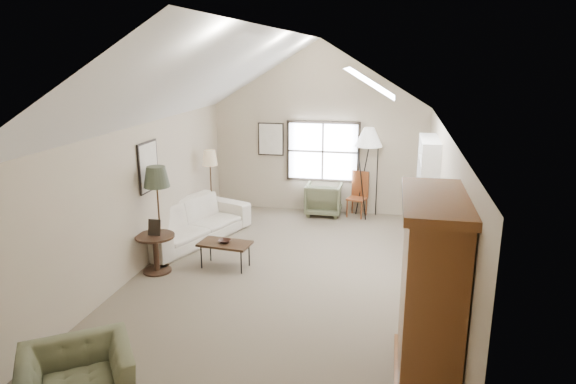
% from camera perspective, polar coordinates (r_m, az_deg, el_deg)
% --- Properties ---
extents(room_shell, '(5.01, 8.01, 4.00)m').
position_cam_1_polar(room_shell, '(7.97, -0.59, 11.91)').
color(room_shell, '#6F644F').
rests_on(room_shell, ground).
extents(window, '(1.72, 0.08, 1.42)m').
position_cam_1_polar(window, '(12.05, 3.89, 4.51)').
color(window, black).
rests_on(window, room_shell).
extents(skylight, '(0.80, 1.20, 0.52)m').
position_cam_1_polar(skylight, '(8.70, 9.30, 12.06)').
color(skylight, white).
rests_on(skylight, room_shell).
extents(wall_art, '(1.97, 3.71, 0.88)m').
position_cam_1_polar(wall_art, '(10.53, -8.39, 4.39)').
color(wall_art, black).
rests_on(wall_art, room_shell).
extents(armoire, '(0.60, 1.50, 2.20)m').
position_cam_1_polar(armoire, '(5.97, 15.54, -10.76)').
color(armoire, brown).
rests_on(armoire, ground).
extents(tv_alcove, '(0.32, 1.30, 2.10)m').
position_cam_1_polar(tv_alcove, '(9.73, 15.10, -0.35)').
color(tv_alcove, white).
rests_on(tv_alcove, ground).
extents(media_console, '(0.34, 1.18, 0.60)m').
position_cam_1_polar(media_console, '(9.98, 14.66, -5.05)').
color(media_console, '#382316').
rests_on(media_console, ground).
extents(tv_panel, '(0.05, 0.90, 0.55)m').
position_cam_1_polar(tv_panel, '(9.79, 14.89, -1.64)').
color(tv_panel, black).
rests_on(tv_panel, media_console).
extents(sofa, '(1.90, 2.86, 0.78)m').
position_cam_1_polar(sofa, '(10.51, -10.69, -3.27)').
color(sofa, beige).
rests_on(sofa, ground).
extents(armchair_near, '(1.45, 1.41, 0.71)m').
position_cam_1_polar(armchair_near, '(6.07, -22.32, -19.03)').
color(armchair_near, '#585E42').
rests_on(armchair_near, ground).
extents(armchair_far, '(0.81, 0.84, 0.76)m').
position_cam_1_polar(armchair_far, '(12.03, 4.02, -0.74)').
color(armchair_far, '#575B3F').
rests_on(armchair_far, ground).
extents(coffee_table, '(0.95, 0.59, 0.46)m').
position_cam_1_polar(coffee_table, '(9.16, -6.98, -6.95)').
color(coffee_table, '#352016').
rests_on(coffee_table, ground).
extents(bowl, '(0.24, 0.24, 0.05)m').
position_cam_1_polar(bowl, '(9.07, -7.03, -5.45)').
color(bowl, '#341C15').
rests_on(bowl, coffee_table).
extents(side_table, '(0.86, 0.86, 0.67)m').
position_cam_1_polar(side_table, '(9.16, -14.43, -6.63)').
color(side_table, '#321B14').
rests_on(side_table, ground).
extents(side_chair, '(0.50, 0.50, 1.04)m').
position_cam_1_polar(side_chair, '(11.92, 7.70, -0.29)').
color(side_chair, brown).
rests_on(side_chair, ground).
extents(tripod_lamp, '(0.72, 0.72, 2.12)m').
position_cam_1_polar(tripod_lamp, '(11.78, 8.81, 2.18)').
color(tripod_lamp, silver).
rests_on(tripod_lamp, ground).
extents(dark_lamp, '(0.57, 0.57, 1.86)m').
position_cam_1_polar(dark_lamp, '(9.14, -14.13, -2.72)').
color(dark_lamp, '#2A2F21').
rests_on(dark_lamp, ground).
extents(tan_lamp, '(0.43, 0.43, 1.67)m').
position_cam_1_polar(tan_lamp, '(11.46, -8.55, 0.68)').
color(tan_lamp, tan).
rests_on(tan_lamp, ground).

